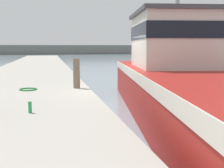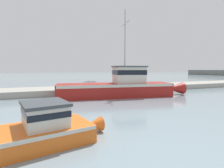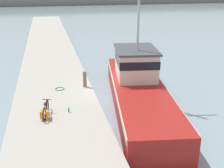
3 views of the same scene
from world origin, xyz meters
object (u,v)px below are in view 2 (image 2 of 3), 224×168
fishing_boat_main (121,86)px  bicycle_touring (89,84)px  boat_orange_near (36,130)px  mooring_post (124,83)px  water_bottle_on_curb (94,86)px

fishing_boat_main → bicycle_touring: 5.96m
fishing_boat_main → boat_orange_near: (9.75, -8.32, -0.55)m
mooring_post → water_bottle_on_curb: (-1.37, -3.55, -0.40)m
boat_orange_near → mooring_post: mooring_post is taller
fishing_boat_main → water_bottle_on_curb: size_ratio=56.93×
fishing_boat_main → mooring_post: (-3.02, 1.78, 0.06)m
bicycle_touring → water_bottle_on_curb: bearing=23.7°
mooring_post → fishing_boat_main: bearing=-30.5°
fishing_boat_main → water_bottle_on_curb: bearing=-149.1°
bicycle_touring → mooring_post: size_ratio=1.59×
boat_orange_near → water_bottle_on_curb: 15.58m
mooring_post → water_bottle_on_curb: bearing=-111.1°
boat_orange_near → bicycle_touring: bearing=147.0°
fishing_boat_main → mooring_post: size_ratio=13.81×
bicycle_touring → fishing_boat_main: bearing=29.7°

